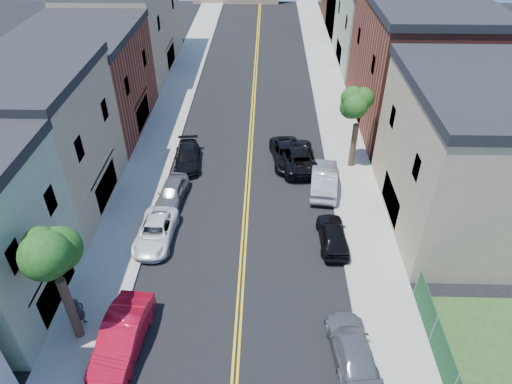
# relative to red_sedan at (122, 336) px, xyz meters

# --- Properties ---
(sidewalk_left) EXTENTS (3.20, 100.00, 0.15)m
(sidewalk_left) POSITION_rel_red_sedan_xyz_m (-2.40, 26.56, -0.77)
(sidewalk_left) COLOR gray
(sidewalk_left) RESTS_ON ground
(sidewalk_right) EXTENTS (3.20, 100.00, 0.15)m
(sidewalk_right) POSITION_rel_red_sedan_xyz_m (13.40, 26.56, -0.77)
(sidewalk_right) COLOR gray
(sidewalk_right) RESTS_ON ground
(curb_left) EXTENTS (0.30, 100.00, 0.15)m
(curb_left) POSITION_rel_red_sedan_xyz_m (-0.65, 26.56, -0.77)
(curb_left) COLOR gray
(curb_left) RESTS_ON ground
(curb_right) EXTENTS (0.30, 100.00, 0.15)m
(curb_right) POSITION_rel_red_sedan_xyz_m (11.65, 26.56, -0.77)
(curb_right) COLOR gray
(curb_right) RESTS_ON ground
(bldg_left_tan_near) EXTENTS (9.00, 10.00, 9.00)m
(bldg_left_tan_near) POSITION_rel_red_sedan_xyz_m (-8.50, 11.56, 3.65)
(bldg_left_tan_near) COLOR #998466
(bldg_left_tan_near) RESTS_ON ground
(bldg_left_brick) EXTENTS (9.00, 12.00, 8.00)m
(bldg_left_brick) POSITION_rel_red_sedan_xyz_m (-8.50, 22.56, 3.15)
(bldg_left_brick) COLOR brown
(bldg_left_brick) RESTS_ON ground
(bldg_left_tan_far) EXTENTS (9.00, 16.00, 9.50)m
(bldg_left_tan_far) POSITION_rel_red_sedan_xyz_m (-8.50, 36.56, 3.90)
(bldg_left_tan_far) COLOR #998466
(bldg_left_tan_far) RESTS_ON ground
(bldg_right_tan) EXTENTS (9.00, 12.00, 9.00)m
(bldg_right_tan) POSITION_rel_red_sedan_xyz_m (19.50, 10.56, 3.65)
(bldg_right_tan) COLOR #998466
(bldg_right_tan) RESTS_ON ground
(bldg_right_brick) EXTENTS (9.00, 14.00, 10.00)m
(bldg_right_brick) POSITION_rel_red_sedan_xyz_m (19.50, 24.56, 4.15)
(bldg_right_brick) COLOR brown
(bldg_right_brick) RESTS_ON ground
(bldg_right_palegrn) EXTENTS (9.00, 12.00, 8.50)m
(bldg_right_palegrn) POSITION_rel_red_sedan_xyz_m (19.50, 38.56, 3.40)
(bldg_right_palegrn) COLOR gray
(bldg_right_palegrn) RESTS_ON ground
(tree_left_mid) EXTENTS (5.20, 5.20, 9.29)m
(tree_left_mid) POSITION_rel_red_sedan_xyz_m (-2.38, 0.57, 5.73)
(tree_left_mid) COLOR #3B2D1D
(tree_left_mid) RESTS_ON sidewalk_left
(tree_right_far) EXTENTS (4.40, 4.40, 8.03)m
(tree_right_far) POSITION_rel_red_sedan_xyz_m (13.42, 16.56, 4.91)
(tree_right_far) COLOR #3B2D1D
(tree_right_far) RESTS_ON sidewalk_right
(red_sedan) EXTENTS (2.21, 5.28, 1.70)m
(red_sedan) POSITION_rel_red_sedan_xyz_m (0.00, 0.00, 0.00)
(red_sedan) COLOR red
(red_sedan) RESTS_ON ground
(white_pickup) EXTENTS (2.33, 4.79, 1.31)m
(white_pickup) POSITION_rel_red_sedan_xyz_m (0.00, 7.76, -0.19)
(white_pickup) COLOR silver
(white_pickup) RESTS_ON ground
(grey_car_left) EXTENTS (2.06, 4.28, 1.41)m
(grey_car_left) POSITION_rel_red_sedan_xyz_m (0.31, 11.89, -0.14)
(grey_car_left) COLOR #55575C
(grey_car_left) RESTS_ON ground
(black_car_left) EXTENTS (2.33, 4.80, 1.34)m
(black_car_left) POSITION_rel_red_sedan_xyz_m (0.70, 16.53, -0.18)
(black_car_left) COLOR black
(black_car_left) RESTS_ON ground
(grey_car_right) EXTENTS (2.36, 4.80, 1.34)m
(grey_car_right) POSITION_rel_red_sedan_xyz_m (11.00, -0.23, -0.18)
(grey_car_right) COLOR #585C60
(grey_car_right) RESTS_ON ground
(black_car_right) EXTENTS (1.82, 4.25, 1.43)m
(black_car_right) POSITION_rel_red_sedan_xyz_m (11.00, 7.73, -0.13)
(black_car_right) COLOR black
(black_car_right) RESTS_ON ground
(silver_car_right) EXTENTS (2.35, 5.31, 1.70)m
(silver_car_right) POSITION_rel_red_sedan_xyz_m (11.00, 13.61, -0.00)
(silver_car_right) COLOR #A8AAB0
(silver_car_right) RESTS_ON ground
(dark_car_right_far) EXTENTS (3.18, 5.90, 1.57)m
(dark_car_right_far) POSITION_rel_red_sedan_xyz_m (9.30, 16.71, -0.06)
(dark_car_right_far) COLOR black
(dark_car_right_far) RESTS_ON ground
(black_suv_lane) EXTENTS (2.95, 5.26, 1.39)m
(black_suv_lane) POSITION_rel_red_sedan_xyz_m (8.47, 17.09, -0.15)
(black_suv_lane) COLOR black
(black_suv_lane) RESTS_ON ground
(pedestrian_left) EXTENTS (0.60, 0.77, 1.86)m
(pedestrian_left) POSITION_rel_red_sedan_xyz_m (-2.44, 1.19, 0.23)
(pedestrian_left) COLOR #282830
(pedestrian_left) RESTS_ON sidewalk_left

